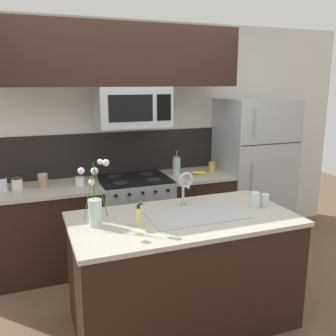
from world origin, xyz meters
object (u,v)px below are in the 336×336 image
storage_jar_short (43,180)px  coffee_tin (212,166)px  microwave (133,107)px  french_press (176,166)px  storage_jar_squat (80,181)px  dish_soap_bottle (139,216)px  storage_jar_tall (2,184)px  banana_bunch (199,173)px  storage_jar_medium (17,184)px  drinking_glass (255,200)px  refrigerator (252,171)px  flower_vase (95,206)px  spare_glass (265,200)px  stove_range (135,218)px  sink_faucet (185,184)px

storage_jar_short → coffee_tin: 1.90m
microwave → french_press: bearing=8.8°
storage_jar_squat → dish_soap_bottle: size_ratio=0.56×
storage_jar_tall → banana_bunch: bearing=-2.3°
storage_jar_medium → drinking_glass: drinking_glass is taller
banana_bunch → storage_jar_medium: bearing=177.1°
refrigerator → drinking_glass: refrigerator is taller
storage_jar_medium → banana_bunch: size_ratio=0.63×
banana_bunch → storage_jar_tall: bearing=177.7°
storage_jar_short → microwave: bearing=-3.6°
flower_vase → refrigerator: bearing=29.3°
french_press → spare_glass: french_press is taller
banana_bunch → microwave: bearing=177.1°
storage_jar_short → drinking_glass: storage_jar_short is taller
storage_jar_squat → storage_jar_tall: bearing=175.2°
spare_glass → dish_soap_bottle: bearing=-178.4°
microwave → flower_vase: bearing=-118.2°
coffee_tin → banana_bunch: bearing=-152.9°
refrigerator → stove_range: bearing=-179.2°
sink_faucet → flower_vase: bearing=-169.1°
storage_jar_tall → drinking_glass: bearing=-32.3°
banana_bunch → sink_faucet: size_ratio=0.62×
storage_jar_short → flower_vase: (0.31, -1.22, 0.08)m
french_press → storage_jar_medium: bearing=-179.2°
french_press → dish_soap_bottle: 1.59m
refrigerator → drinking_glass: size_ratio=13.47×
drinking_glass → storage_jar_tall: bearing=147.7°
dish_soap_bottle → spare_glass: size_ratio=1.56×
spare_glass → flower_vase: (-1.42, 0.07, 0.09)m
storage_jar_medium → storage_jar_short: (0.24, 0.00, 0.01)m
french_press → banana_bunch: bearing=-27.3°
storage_jar_squat → dish_soap_bottle: dish_soap_bottle is taller
microwave → flower_vase: size_ratio=1.50×
french_press → sink_faucet: size_ratio=0.87×
stove_range → banana_bunch: banana_bunch is taller
storage_jar_squat → spare_glass: size_ratio=0.87×
coffee_tin → refrigerator: bearing=-3.2°
coffee_tin → storage_jar_squat: bearing=-176.8°
dish_soap_bottle → coffee_tin: bearing=45.8°
microwave → storage_jar_tall: microwave is taller
refrigerator → banana_bunch: size_ratio=9.21×
banana_bunch → drinking_glass: bearing=-92.7°
microwave → stove_range: bearing=90.2°
storage_jar_short → coffee_tin: size_ratio=1.24×
microwave → storage_jar_medium: size_ratio=6.26×
spare_glass → banana_bunch: bearing=91.9°
stove_range → storage_jar_medium: 1.28m
french_press → sink_faucet: 1.16m
storage_jar_squat → banana_bunch: size_ratio=0.48×
microwave → storage_jar_short: bearing=176.4°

